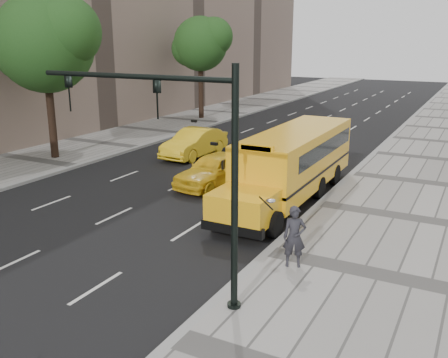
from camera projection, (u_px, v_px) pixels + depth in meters
The scene contains 11 objects.
ground at pixel (199, 188), 24.03m from camera, with size 140.00×140.00×0.00m, color black.
sidewalk_far at pixel (36, 161), 28.95m from camera, with size 6.00×140.00×0.15m, color gray.
curb_museum at pixel (319, 205), 21.31m from camera, with size 0.30×140.00×0.15m, color gray.
curb_far at pixel (74, 167), 27.60m from camera, with size 0.30×140.00×0.15m, color gray.
tree_b at pixel (46, 42), 27.74m from camera, with size 6.22×5.53×9.45m.
tree_c at pixel (201, 43), 42.40m from camera, with size 5.17×4.59×8.77m.
school_bus at pixel (294, 159), 22.19m from camera, with size 2.96×11.56×3.19m.
taxi_near at pixel (214, 170), 24.17m from camera, with size 1.90×4.72×1.61m, color yellow.
taxi_far at pixel (194, 143), 30.16m from camera, with size 1.77×5.09×1.68m, color yellow.
pedestrian at pixel (294, 237), 15.19m from camera, with size 0.70×0.46×1.92m, color #27262D.
traffic_signal at pixel (185, 155), 12.67m from camera, with size 6.18×0.36×6.40m.
Camera 1 is at (11.83, -19.76, 6.95)m, focal length 40.00 mm.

